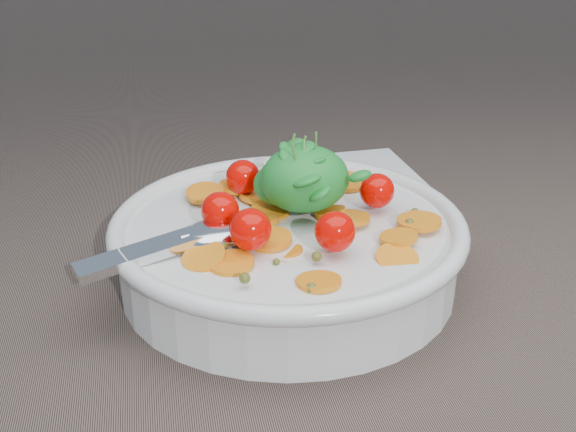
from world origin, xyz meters
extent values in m
plane|color=brown|center=(0.00, 0.00, 0.00)|extent=(6.00, 6.00, 0.00)
cylinder|color=silver|center=(0.00, 0.00, 0.02)|extent=(0.23, 0.23, 0.04)
torus|color=silver|center=(0.00, 0.00, 0.04)|extent=(0.24, 0.24, 0.01)
cylinder|color=silver|center=(0.00, 0.00, 0.00)|extent=(0.11, 0.11, 0.01)
cylinder|color=brown|center=(0.00, 0.00, 0.02)|extent=(0.21, 0.21, 0.03)
cylinder|color=orange|center=(-0.03, 0.06, 0.05)|extent=(0.03, 0.03, 0.01)
cylinder|color=orange|center=(0.04, -0.01, 0.05)|extent=(0.04, 0.04, 0.01)
cylinder|color=orange|center=(0.09, -0.02, 0.05)|extent=(0.04, 0.04, 0.01)
cylinder|color=orange|center=(-0.05, 0.05, 0.05)|extent=(0.03, 0.03, 0.01)
cylinder|color=orange|center=(-0.04, -0.05, 0.05)|extent=(0.04, 0.04, 0.01)
cylinder|color=orange|center=(-0.04, -0.04, 0.04)|extent=(0.03, 0.03, 0.01)
cylinder|color=orange|center=(0.06, -0.06, 0.04)|extent=(0.04, 0.04, 0.01)
cylinder|color=orange|center=(0.04, 0.01, 0.04)|extent=(0.03, 0.03, 0.01)
cylinder|color=orange|center=(-0.02, -0.02, 0.05)|extent=(0.03, 0.03, 0.01)
cylinder|color=orange|center=(-0.06, -0.04, 0.05)|extent=(0.03, 0.03, 0.01)
cylinder|color=orange|center=(0.00, -0.08, 0.04)|extent=(0.03, 0.03, 0.01)
cylinder|color=orange|center=(0.06, 0.06, 0.05)|extent=(0.03, 0.03, 0.01)
cylinder|color=orange|center=(-0.01, 0.02, 0.05)|extent=(0.04, 0.04, 0.01)
cylinder|color=orange|center=(0.02, 0.03, 0.05)|extent=(0.03, 0.03, 0.01)
cylinder|color=orange|center=(0.02, 0.03, 0.04)|extent=(0.02, 0.02, 0.01)
cylinder|color=orange|center=(-0.05, -0.01, 0.04)|extent=(0.03, 0.03, 0.01)
cylinder|color=orange|center=(-0.01, 0.05, 0.05)|extent=(0.04, 0.04, 0.01)
cylinder|color=orange|center=(-0.01, 0.01, 0.04)|extent=(0.03, 0.03, 0.01)
cylinder|color=orange|center=(0.03, 0.00, 0.05)|extent=(0.03, 0.03, 0.01)
cylinder|color=orange|center=(-0.02, 0.00, 0.05)|extent=(0.03, 0.03, 0.01)
cylinder|color=orange|center=(-0.01, -0.04, 0.04)|extent=(0.03, 0.03, 0.01)
cylinder|color=orange|center=(-0.01, -0.04, 0.04)|extent=(0.03, 0.03, 0.01)
cylinder|color=orange|center=(0.06, -0.04, 0.05)|extent=(0.03, 0.03, 0.01)
sphere|color=#52541C|center=(-0.09, -0.02, 0.05)|extent=(0.01, 0.01, 0.01)
sphere|color=#52541C|center=(0.08, -0.02, 0.05)|extent=(0.01, 0.01, 0.01)
sphere|color=#52541C|center=(0.00, 0.04, 0.05)|extent=(0.01, 0.01, 0.01)
sphere|color=#52541C|center=(0.01, -0.06, 0.05)|extent=(0.01, 0.01, 0.01)
sphere|color=#52541C|center=(-0.04, -0.08, 0.05)|extent=(0.01, 0.01, 0.01)
sphere|color=#52541C|center=(-0.04, 0.01, 0.05)|extent=(0.00, 0.00, 0.00)
sphere|color=#52541C|center=(0.00, -0.09, 0.05)|extent=(0.01, 0.01, 0.01)
sphere|color=#52541C|center=(0.01, 0.03, 0.05)|extent=(0.01, 0.01, 0.01)
sphere|color=#52541C|center=(-0.02, 0.08, 0.04)|extent=(0.01, 0.01, 0.01)
sphere|color=#52541C|center=(-0.02, -0.05, 0.05)|extent=(0.00, 0.00, 0.00)
sphere|color=#52541C|center=(-0.05, -0.03, 0.05)|extent=(0.01, 0.01, 0.01)
sphere|color=#52541C|center=(0.02, -0.03, 0.05)|extent=(0.01, 0.01, 0.01)
sphere|color=#52541C|center=(-0.02, -0.01, 0.04)|extent=(0.01, 0.01, 0.01)
sphere|color=#52541C|center=(0.00, 0.03, 0.05)|extent=(0.01, 0.01, 0.01)
sphere|color=#52541C|center=(-0.02, -0.01, 0.04)|extent=(0.01, 0.01, 0.01)
sphere|color=#52541C|center=(0.09, 0.00, 0.05)|extent=(0.01, 0.01, 0.01)
sphere|color=#52541C|center=(0.04, 0.03, 0.05)|extent=(0.01, 0.01, 0.01)
sphere|color=#52541C|center=(-0.01, 0.07, 0.05)|extent=(0.01, 0.01, 0.01)
sphere|color=#DB0500|center=(0.07, 0.01, 0.06)|extent=(0.02, 0.02, 0.02)
sphere|color=#DB0500|center=(0.03, 0.04, 0.06)|extent=(0.03, 0.03, 0.03)
sphere|color=#DB0500|center=(-0.02, 0.05, 0.06)|extent=(0.03, 0.03, 0.03)
sphere|color=#DB0500|center=(-0.04, 0.00, 0.06)|extent=(0.03, 0.03, 0.03)
sphere|color=#DB0500|center=(-0.03, -0.04, 0.06)|extent=(0.03, 0.03, 0.03)
sphere|color=#DB0500|center=(0.02, -0.05, 0.06)|extent=(0.03, 0.03, 0.03)
ellipsoid|color=#1F8C2E|center=(0.01, 0.01, 0.07)|extent=(0.06, 0.05, 0.05)
ellipsoid|color=#1F8C2E|center=(0.00, 0.02, 0.07)|extent=(0.04, 0.04, 0.03)
ellipsoid|color=#1F8C2E|center=(0.01, 0.03, 0.09)|extent=(0.02, 0.02, 0.02)
ellipsoid|color=#1F8C2E|center=(0.01, -0.01, 0.08)|extent=(0.03, 0.03, 0.02)
ellipsoid|color=#1F8C2E|center=(0.01, 0.02, 0.08)|extent=(0.02, 0.02, 0.02)
ellipsoid|color=#1F8C2E|center=(0.03, 0.02, 0.07)|extent=(0.03, 0.03, 0.02)
ellipsoid|color=#1F8C2E|center=(0.00, 0.03, 0.07)|extent=(0.02, 0.02, 0.02)
ellipsoid|color=#1F8C2E|center=(0.03, 0.04, 0.07)|extent=(0.02, 0.02, 0.01)
ellipsoid|color=#1F8C2E|center=(0.01, 0.01, 0.09)|extent=(0.03, 0.03, 0.02)
ellipsoid|color=#1F8C2E|center=(0.02, -0.02, 0.07)|extent=(0.02, 0.02, 0.01)
ellipsoid|color=#1F8C2E|center=(0.01, 0.02, 0.09)|extent=(0.02, 0.03, 0.02)
ellipsoid|color=#1F8C2E|center=(0.02, 0.00, 0.07)|extent=(0.03, 0.03, 0.01)
ellipsoid|color=#1F8C2E|center=(0.05, -0.01, 0.08)|extent=(0.02, 0.02, 0.01)
ellipsoid|color=#1F8C2E|center=(0.03, 0.02, 0.07)|extent=(0.02, 0.02, 0.01)
ellipsoid|color=#1F8C2E|center=(0.02, 0.01, 0.08)|extent=(0.02, 0.03, 0.02)
ellipsoid|color=#1F8C2E|center=(0.01, 0.01, 0.08)|extent=(0.02, 0.03, 0.02)
ellipsoid|color=#1F8C2E|center=(0.02, 0.00, 0.09)|extent=(0.02, 0.02, 0.01)
ellipsoid|color=#1F8C2E|center=(0.01, 0.03, 0.07)|extent=(0.03, 0.03, 0.02)
ellipsoid|color=#1F8C2E|center=(0.01, 0.01, 0.09)|extent=(0.02, 0.02, 0.01)
ellipsoid|color=#1F8C2E|center=(0.02, 0.02, 0.09)|extent=(0.02, 0.02, 0.02)
ellipsoid|color=#1F8C2E|center=(0.02, 0.02, 0.08)|extent=(0.02, 0.02, 0.02)
ellipsoid|color=#1F8C2E|center=(0.01, 0.03, 0.09)|extent=(0.03, 0.03, 0.02)
ellipsoid|color=#1F8C2E|center=(0.01, 0.01, 0.07)|extent=(0.02, 0.02, 0.02)
ellipsoid|color=#1F8C2E|center=(0.01, 0.02, 0.08)|extent=(0.02, 0.02, 0.02)
cylinder|color=#4C8C33|center=(0.01, 0.00, 0.08)|extent=(0.01, 0.00, 0.04)
cylinder|color=#4C8C33|center=(0.02, 0.02, 0.08)|extent=(0.00, 0.01, 0.04)
cylinder|color=#4C8C33|center=(0.01, 0.00, 0.08)|extent=(0.00, 0.01, 0.04)
cylinder|color=#4C8C33|center=(0.01, 0.02, 0.08)|extent=(0.01, 0.01, 0.04)
cylinder|color=#4C8C33|center=(0.00, 0.02, 0.08)|extent=(0.01, 0.00, 0.04)
ellipsoid|color=silver|center=(-0.05, -0.01, 0.05)|extent=(0.06, 0.05, 0.02)
cube|color=silver|center=(-0.09, -0.03, 0.05)|extent=(0.10, 0.05, 0.02)
cylinder|color=silver|center=(-0.06, -0.02, 0.05)|extent=(0.02, 0.01, 0.01)
cube|color=white|center=(0.07, 0.15, 0.00)|extent=(0.18, 0.16, 0.01)
camera|label=1|loc=(-0.08, -0.43, 0.26)|focal=45.00mm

